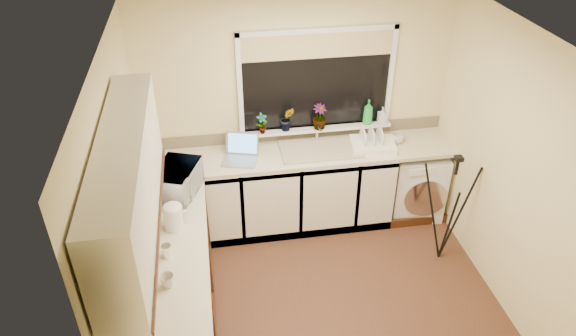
{
  "coord_description": "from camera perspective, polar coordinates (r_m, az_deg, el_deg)",
  "views": [
    {
      "loc": [
        -0.89,
        -3.33,
        3.72
      ],
      "look_at": [
        -0.25,
        0.55,
        1.15
      ],
      "focal_mm": 32.91,
      "sensor_mm": 36.0,
      "label": 1
    }
  ],
  "objects": [
    {
      "name": "tripod",
      "position": [
        5.33,
        16.92,
        -4.33
      ],
      "size": [
        0.71,
        0.71,
        1.21
      ],
      "primitive_type": null,
      "rotation": [
        0.0,
        0.0,
        0.22
      ],
      "color": "black",
      "rests_on": "floor"
    },
    {
      "name": "worktop_left",
      "position": [
        4.17,
        -12.69,
        -10.77
      ],
      "size": [
        0.6,
        2.4,
        0.04
      ],
      "primitive_type": "cube",
      "color": "beige",
      "rests_on": "base_cabinet_left"
    },
    {
      "name": "soap_bottle_green",
      "position": [
        5.62,
        8.65,
        5.99
      ],
      "size": [
        0.13,
        0.13,
        0.27
      ],
      "primitive_type": "imported",
      "rotation": [
        0.0,
        0.0,
        -0.24
      ],
      "color": "green",
      "rests_on": "windowsill"
    },
    {
      "name": "wall_right",
      "position": [
        4.85,
        23.23,
        -0.8
      ],
      "size": [
        0.0,
        3.0,
        3.0
      ],
      "primitive_type": "plane",
      "rotation": [
        1.57,
        0.0,
        -1.57
      ],
      "color": "beige",
      "rests_on": "ground"
    },
    {
      "name": "worktop_back",
      "position": [
        5.42,
        1.44,
        1.55
      ],
      "size": [
        3.2,
        0.6,
        0.04
      ],
      "primitive_type": "cube",
      "color": "beige",
      "rests_on": "base_cabinet_back"
    },
    {
      "name": "steel_jar",
      "position": [
        4.23,
        -12.97,
        -8.73
      ],
      "size": [
        0.08,
        0.08,
        0.11
      ],
      "primitive_type": "cylinder",
      "color": "white",
      "rests_on": "worktop_left"
    },
    {
      "name": "splashback_left",
      "position": [
        4.05,
        -17.21,
        -8.53
      ],
      "size": [
        0.02,
        2.4,
        0.45
      ],
      "primitive_type": "cube",
      "color": "beige",
      "rests_on": "wall_left"
    },
    {
      "name": "dish_rack",
      "position": [
        5.53,
        9.13,
        2.49
      ],
      "size": [
        0.5,
        0.4,
        0.07
      ],
      "primitive_type": "cube",
      "rotation": [
        0.0,
        0.0,
        -0.15
      ],
      "color": "white",
      "rests_on": "worktop_back"
    },
    {
      "name": "plant_a",
      "position": [
        5.39,
        -2.82,
        4.82
      ],
      "size": [
        0.14,
        0.12,
        0.22
      ],
      "primitive_type": "imported",
      "rotation": [
        0.0,
        0.0,
        0.35
      ],
      "color": "#999999",
      "rests_on": "windowsill"
    },
    {
      "name": "floor",
      "position": [
        5.07,
        3.89,
        -14.13
      ],
      "size": [
        3.2,
        3.2,
        0.0
      ],
      "primitive_type": "plane",
      "color": "brown",
      "rests_on": "ground"
    },
    {
      "name": "base_cabinet_back",
      "position": [
        5.62,
        -1.88,
        -2.65
      ],
      "size": [
        2.55,
        0.6,
        0.86
      ],
      "primitive_type": "cube",
      "color": "silver",
      "rests_on": "floor"
    },
    {
      "name": "cup_back",
      "position": [
        5.66,
        11.78,
        3.16
      ],
      "size": [
        0.14,
        0.14,
        0.1
      ],
      "primitive_type": "imported",
      "rotation": [
        0.0,
        0.0,
        -0.07
      ],
      "color": "beige",
      "rests_on": "worktop_back"
    },
    {
      "name": "washing_machine",
      "position": [
        6.02,
        13.66,
        -1.46
      ],
      "size": [
        0.62,
        0.6,
        0.78
      ],
      "primitive_type": "cube",
      "rotation": [
        0.0,
        0.0,
        -0.13
      ],
      "color": "white",
      "rests_on": "floor"
    },
    {
      "name": "cup_left",
      "position": [
        3.99,
        -12.91,
        -11.8
      ],
      "size": [
        0.11,
        0.11,
        0.1
      ],
      "primitive_type": "imported",
      "rotation": [
        0.0,
        0.0,
        0.06
      ],
      "color": "beige",
      "rests_on": "worktop_left"
    },
    {
      "name": "base_cabinet_left",
      "position": [
        4.49,
        -11.98,
        -14.93
      ],
      "size": [
        0.54,
        2.4,
        0.86
      ],
      "primitive_type": "cube",
      "color": "silver",
      "rests_on": "floor"
    },
    {
      "name": "soap_bottle_clear",
      "position": [
        5.67,
        10.14,
        5.61
      ],
      "size": [
        0.09,
        0.09,
        0.18
      ],
      "primitive_type": "imported",
      "rotation": [
        0.0,
        0.0,
        -0.03
      ],
      "color": "#999999",
      "rests_on": "windowsill"
    },
    {
      "name": "laptop",
      "position": [
        5.29,
        -5.12,
        1.66
      ],
      "size": [
        0.41,
        0.4,
        0.24
      ],
      "rotation": [
        0.0,
        0.0,
        -0.28
      ],
      "color": "#929299",
      "rests_on": "worktop_back"
    },
    {
      "name": "wall_back",
      "position": [
        5.51,
        0.91,
        6.23
      ],
      "size": [
        3.2,
        0.0,
        3.2
      ],
      "primitive_type": "plane",
      "rotation": [
        1.57,
        0.0,
        0.0
      ],
      "color": "beige",
      "rests_on": "ground"
    },
    {
      "name": "upper_cabinet",
      "position": [
        3.5,
        -16.83,
        -1.67
      ],
      "size": [
        0.28,
        1.9,
        0.7
      ],
      "primitive_type": "cube",
      "color": "silver",
      "rests_on": "wall_left"
    },
    {
      "name": "faucet",
      "position": [
        5.53,
        3.15,
        3.92
      ],
      "size": [
        0.03,
        0.03,
        0.24
      ],
      "primitive_type": "cylinder",
      "color": "silver",
      "rests_on": "worktop_back"
    },
    {
      "name": "kettle",
      "position": [
        4.45,
        -12.27,
        -5.26
      ],
      "size": [
        0.16,
        0.16,
        0.21
      ],
      "primitive_type": "cylinder",
      "color": "white",
      "rests_on": "worktop_left"
    },
    {
      "name": "plant_c",
      "position": [
        5.48,
        3.42,
        5.55
      ],
      "size": [
        0.19,
        0.19,
        0.27
      ],
      "primitive_type": "imported",
      "rotation": [
        0.0,
        0.0,
        0.3
      ],
      "color": "#999999",
      "rests_on": "windowsill"
    },
    {
      "name": "plant_b",
      "position": [
        5.43,
        -0.09,
        5.34
      ],
      "size": [
        0.16,
        0.13,
        0.26
      ],
      "primitive_type": "imported",
      "rotation": [
        0.0,
        0.0,
        -0.12
      ],
      "color": "#999999",
      "rests_on": "windowsill"
    },
    {
      "name": "wall_left",
      "position": [
        4.22,
        -17.23,
        -4.83
      ],
      "size": [
        0.0,
        3.0,
        3.0
      ],
      "primitive_type": "plane",
      "rotation": [
        1.57,
        0.0,
        1.57
      ],
      "color": "beige",
      "rests_on": "ground"
    },
    {
      "name": "ceiling",
      "position": [
        3.67,
        5.34,
        12.82
      ],
      "size": [
        3.2,
        3.2,
        0.0
      ],
      "primitive_type": "plane",
      "rotation": [
        3.14,
        0.0,
        0.0
      ],
      "color": "white",
      "rests_on": "ground"
    },
    {
      "name": "window_blind",
      "position": [
        5.23,
        3.27,
        13.04
      ],
      "size": [
        1.5,
        0.02,
        0.25
      ],
      "primitive_type": "cube",
      "color": "tan",
      "rests_on": "wall_back"
    },
    {
      "name": "microwave",
      "position": [
        4.84,
        -11.9,
        -1.33
      ],
      "size": [
        0.49,
        0.58,
        0.27
      ],
      "primitive_type": "imported",
      "rotation": [
        0.0,
        0.0,
        1.21
      ],
      "color": "silver",
      "rests_on": "worktop_left"
    },
    {
      "name": "windowsill",
      "position": [
        5.57,
        3.05,
        4.31
      ],
      "size": [
        1.6,
        0.14,
        0.03
      ],
      "primitive_type": "cube",
      "color": "white",
      "rests_on": "wall_back"
    },
    {
      "name": "window_glass",
      "position": [
        5.39,
        3.09,
        9.39
      ],
      "size": [
        1.5,
        0.02,
        1.0
      ],
      "primitive_type": "cube",
      "color": "black",
      "rests_on": "wall_back"
    },
    {
      "name": "splashback_back",
      "position": [
        5.62,
        0.91,
        3.85
      ],
      "size": [
        3.2,
        0.02,
        0.14
      ],
      "primitive_type": "cube",
      "color": "beige",
      "rests_on": "wall_back"
    },
    {
      "name": "sink",
      "position": [
        5.44,
        3.52,
        2.02
      ],
      "size": [
        0.82,
        0.46,
        0.03
      ],
      "primitive_type": "cube",
      "color": "tan",
      "rests_on": "worktop_back"
    }
  ]
}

